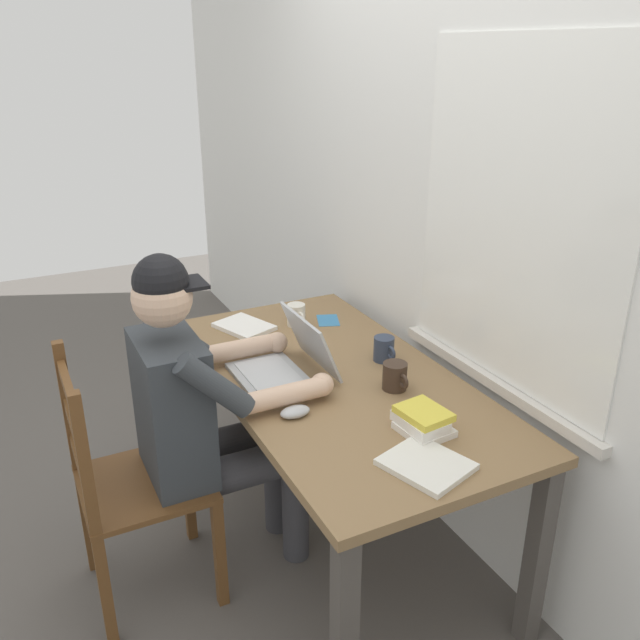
{
  "coord_description": "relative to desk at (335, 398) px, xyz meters",
  "views": [
    {
      "loc": [
        1.86,
        -0.99,
        1.82
      ],
      "look_at": [
        -0.02,
        -0.05,
        0.94
      ],
      "focal_mm": 37.11,
      "sensor_mm": 36.0,
      "label": 1
    }
  ],
  "objects": [
    {
      "name": "paper_pile_back_corner",
      "position": [
        -0.56,
        -0.14,
        0.1
      ],
      "size": [
        0.27,
        0.24,
        0.02
      ],
      "primitive_type": "cube",
      "rotation": [
        0.0,
        0.0,
        0.36
      ],
      "color": "white",
      "rests_on": "desk"
    },
    {
      "name": "desk",
      "position": [
        0.0,
        0.0,
        0.0
      ],
      "size": [
        1.52,
        0.79,
        0.72
      ],
      "color": "olive",
      "rests_on": "ground"
    },
    {
      "name": "coffee_mug_white",
      "position": [
        -0.49,
        0.07,
        0.13
      ],
      "size": [
        0.11,
        0.08,
        0.09
      ],
      "color": "silver",
      "rests_on": "desk"
    },
    {
      "name": "seated_person",
      "position": [
        -0.07,
        -0.47,
        0.04
      ],
      "size": [
        0.5,
        0.6,
        1.24
      ],
      "color": "#33383D",
      "rests_on": "ground"
    },
    {
      "name": "coffee_mug_dark",
      "position": [
        0.17,
        0.14,
        0.13
      ],
      "size": [
        0.12,
        0.08,
        0.1
      ],
      "color": "#38281E",
      "rests_on": "desk"
    },
    {
      "name": "paper_pile_near_laptop",
      "position": [
        0.6,
        -0.03,
        0.1
      ],
      "size": [
        0.27,
        0.25,
        0.02
      ],
      "primitive_type": "cube",
      "rotation": [
        0.0,
        0.0,
        0.31
      ],
      "color": "silver",
      "rests_on": "desk"
    },
    {
      "name": "back_wall",
      "position": [
        0.01,
        0.47,
        0.66
      ],
      "size": [
        6.0,
        0.08,
        2.6
      ],
      "color": "silver",
      "rests_on": "ground"
    },
    {
      "name": "wooden_chair",
      "position": [
        -0.07,
        -0.75,
        -0.18
      ],
      "size": [
        0.42,
        0.42,
        0.93
      ],
      "color": "brown",
      "rests_on": "ground"
    },
    {
      "name": "ground_plane",
      "position": [
        0.0,
        0.0,
        -0.64
      ],
      "size": [
        8.0,
        8.0,
        0.0
      ],
      "primitive_type": "plane",
      "color": "#56514C"
    },
    {
      "name": "book_stack_main",
      "position": [
        0.45,
        0.06,
        0.12
      ],
      "size": [
        0.17,
        0.15,
        0.08
      ],
      "color": "white",
      "rests_on": "desk"
    },
    {
      "name": "landscape_photo_print",
      "position": [
        -0.48,
        0.22,
        0.09
      ],
      "size": [
        0.15,
        0.13,
        0.0
      ],
      "primitive_type": "cube",
      "rotation": [
        0.0,
        0.0,
        -0.37
      ],
      "color": "teal",
      "rests_on": "desk"
    },
    {
      "name": "computer_mouse",
      "position": [
        0.19,
        -0.24,
        0.1
      ],
      "size": [
        0.06,
        0.1,
        0.03
      ],
      "primitive_type": "ellipsoid",
      "color": "#ADAFB2",
      "rests_on": "desk"
    },
    {
      "name": "coffee_mug_spare",
      "position": [
        -0.03,
        0.22,
        0.13
      ],
      "size": [
        0.11,
        0.08,
        0.09
      ],
      "color": "#2D384C",
      "rests_on": "desk"
    },
    {
      "name": "laptop",
      "position": [
        -0.08,
        -0.15,
        0.14
      ],
      "size": [
        0.33,
        0.32,
        0.22
      ],
      "color": "#ADAFB2",
      "rests_on": "desk"
    }
  ]
}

